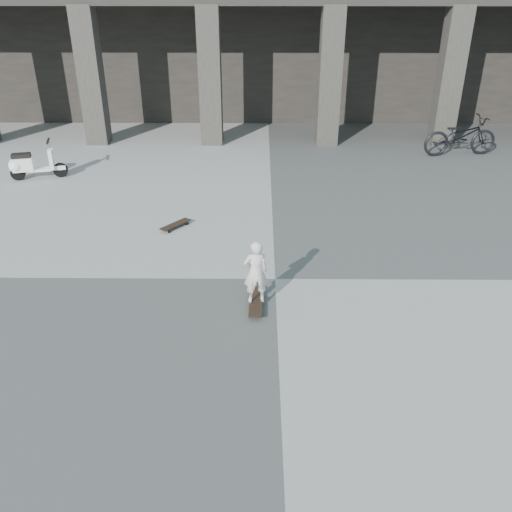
{
  "coord_description": "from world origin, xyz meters",
  "views": [
    {
      "loc": [
        -0.26,
        -8.27,
        4.83
      ],
      "look_at": [
        -0.34,
        -0.36,
        0.65
      ],
      "focal_mm": 38.0,
      "sensor_mm": 36.0,
      "label": 1
    }
  ],
  "objects_px": {
    "scooter": "(28,165)",
    "bicycle": "(460,136)",
    "skateboard_spare": "(175,225)",
    "child": "(256,272)",
    "longboard": "(256,302)"
  },
  "relations": [
    {
      "from": "longboard",
      "to": "bicycle",
      "type": "height_order",
      "value": "bicycle"
    },
    {
      "from": "longboard",
      "to": "scooter",
      "type": "xyz_separation_m",
      "value": [
        -5.94,
        5.97,
        0.32
      ]
    },
    {
      "from": "skateboard_spare",
      "to": "child",
      "type": "bearing_deg",
      "value": -111.3
    },
    {
      "from": "child",
      "to": "scooter",
      "type": "height_order",
      "value": "child"
    },
    {
      "from": "skateboard_spare",
      "to": "scooter",
      "type": "bearing_deg",
      "value": 93.37
    },
    {
      "from": "longboard",
      "to": "scooter",
      "type": "height_order",
      "value": "scooter"
    },
    {
      "from": "longboard",
      "to": "child",
      "type": "distance_m",
      "value": 0.56
    },
    {
      "from": "longboard",
      "to": "bicycle",
      "type": "distance_m",
      "value": 10.07
    },
    {
      "from": "skateboard_spare",
      "to": "bicycle",
      "type": "xyz_separation_m",
      "value": [
        7.6,
        5.17,
        0.5
      ]
    },
    {
      "from": "scooter",
      "to": "bicycle",
      "type": "relative_size",
      "value": 0.65
    },
    {
      "from": "skateboard_spare",
      "to": "scooter",
      "type": "height_order",
      "value": "scooter"
    },
    {
      "from": "scooter",
      "to": "bicycle",
      "type": "bearing_deg",
      "value": -4.0
    },
    {
      "from": "longboard",
      "to": "scooter",
      "type": "distance_m",
      "value": 8.43
    },
    {
      "from": "child",
      "to": "bicycle",
      "type": "relative_size",
      "value": 0.5
    },
    {
      "from": "skateboard_spare",
      "to": "scooter",
      "type": "xyz_separation_m",
      "value": [
        -4.21,
        2.98,
        0.33
      ]
    }
  ]
}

